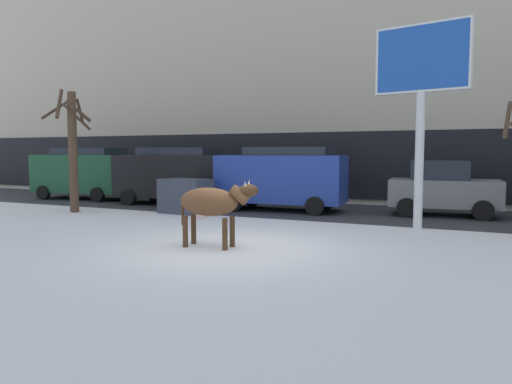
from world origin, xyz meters
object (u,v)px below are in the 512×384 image
at_px(billboard, 422,71).
at_px(cow_brown, 211,203).
at_px(pedestrian_near_billboard, 180,178).
at_px(car_darkgreen_van, 84,172).
at_px(car_blue_van, 282,177).
at_px(car_grey_hatchback, 443,188).
at_px(car_black_van, 173,174).
at_px(bare_tree_far_back, 73,148).
at_px(bare_tree_left_lot, 71,149).
at_px(dumpster, 186,196).

bearing_deg(billboard, cow_brown, -130.71).
height_order(cow_brown, billboard, billboard).
relative_size(cow_brown, pedestrian_near_billboard, 1.11).
bearing_deg(car_darkgreen_van, cow_brown, -33.84).
bearing_deg(car_blue_van, car_grey_hatchback, 9.50).
relative_size(cow_brown, car_blue_van, 0.40).
height_order(car_black_van, bare_tree_far_back, bare_tree_far_back).
bearing_deg(car_blue_van, car_black_van, 179.04).
bearing_deg(bare_tree_far_back, bare_tree_left_lot, 143.38).
bearing_deg(car_grey_hatchback, billboard, -97.15).
height_order(billboard, pedestrian_near_billboard, billboard).
bearing_deg(car_darkgreen_van, billboard, -10.75).
bearing_deg(car_grey_hatchback, car_black_van, -175.38).
height_order(car_darkgreen_van, car_blue_van, same).
xyz_separation_m(car_black_van, car_grey_hatchback, (10.28, 0.83, -0.32)).
bearing_deg(bare_tree_left_lot, bare_tree_far_back, -36.62).
bearing_deg(pedestrian_near_billboard, car_darkgreen_van, -128.86).
height_order(car_darkgreen_van, dumpster, car_darkgreen_van).
xyz_separation_m(car_blue_van, car_grey_hatchback, (5.45, 0.91, -0.32)).
bearing_deg(car_black_van, car_grey_hatchback, 4.62).
distance_m(car_grey_hatchback, bare_tree_far_back, 12.86).
height_order(car_blue_van, bare_tree_left_lot, bare_tree_left_lot).
height_order(car_grey_hatchback, bare_tree_left_lot, bare_tree_left_lot).
distance_m(cow_brown, car_black_van, 9.27).
bearing_deg(bare_tree_left_lot, car_black_van, 59.11).
bearing_deg(car_grey_hatchback, bare_tree_left_lot, -161.01).
xyz_separation_m(car_grey_hatchback, bare_tree_far_back, (-11.98, -4.48, 1.35)).
bearing_deg(car_darkgreen_van, pedestrian_near_billboard, 51.14).
xyz_separation_m(car_darkgreen_van, bare_tree_far_back, (3.36, -3.92, 1.03)).
height_order(cow_brown, pedestrian_near_billboard, pedestrian_near_billboard).
relative_size(bare_tree_left_lot, bare_tree_far_back, 0.94).
bearing_deg(car_grey_hatchback, cow_brown, -118.63).
bearing_deg(car_blue_van, billboard, -26.33).
xyz_separation_m(billboard, car_grey_hatchback, (0.43, 3.40, -3.39)).
xyz_separation_m(car_grey_hatchback, bare_tree_left_lot, (-12.31, -4.24, 1.34)).
distance_m(car_blue_van, bare_tree_left_lot, 7.69).
xyz_separation_m(cow_brown, car_blue_van, (-1.12, 7.03, 0.25)).
relative_size(cow_brown, bare_tree_left_lot, 0.46).
bearing_deg(bare_tree_left_lot, car_grey_hatchback, 18.99).
distance_m(billboard, car_blue_van, 6.39).
xyz_separation_m(car_darkgreen_van, car_grey_hatchback, (15.34, 0.57, -0.32)).
xyz_separation_m(billboard, bare_tree_left_lot, (-11.89, -0.84, -2.05)).
distance_m(billboard, car_grey_hatchback, 4.82).
bearing_deg(car_black_van, cow_brown, -50.13).
height_order(car_darkgreen_van, bare_tree_far_back, bare_tree_far_back).
bearing_deg(bare_tree_left_lot, cow_brown, -24.91).
bearing_deg(car_grey_hatchback, bare_tree_far_back, -159.48).
height_order(cow_brown, car_darkgreen_van, car_darkgreen_van).
bearing_deg(car_grey_hatchback, dumpster, -160.02).
relative_size(cow_brown, car_darkgreen_van, 0.40).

